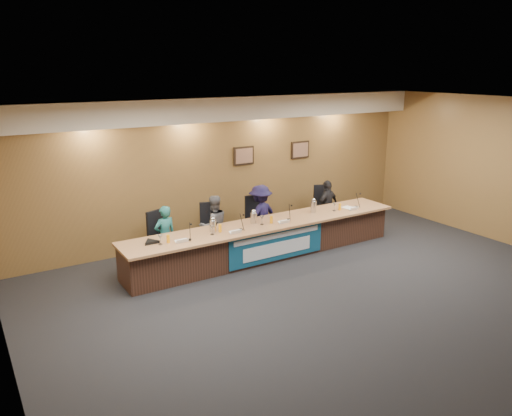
# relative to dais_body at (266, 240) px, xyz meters

# --- Properties ---
(floor) EXTENTS (10.00, 10.00, 0.00)m
(floor) POSITION_rel_dais_body_xyz_m (0.00, -2.40, -0.35)
(floor) COLOR black
(floor) RESTS_ON ground
(ceiling) EXTENTS (10.00, 8.00, 0.04)m
(ceiling) POSITION_rel_dais_body_xyz_m (0.00, -2.40, 2.85)
(ceiling) COLOR silver
(ceiling) RESTS_ON wall_back
(wall_back) EXTENTS (10.00, 0.04, 3.20)m
(wall_back) POSITION_rel_dais_body_xyz_m (0.00, 1.60, 1.25)
(wall_back) COLOR brown
(wall_back) RESTS_ON floor
(wall_left) EXTENTS (0.04, 8.00, 3.20)m
(wall_left) POSITION_rel_dais_body_xyz_m (-5.00, -2.40, 1.25)
(wall_left) COLOR brown
(wall_left) RESTS_ON floor
(soffit) EXTENTS (10.00, 0.50, 0.50)m
(soffit) POSITION_rel_dais_body_xyz_m (0.00, 1.35, 2.60)
(soffit) COLOR beige
(soffit) RESTS_ON wall_back
(dais_body) EXTENTS (6.00, 0.80, 0.70)m
(dais_body) POSITION_rel_dais_body_xyz_m (0.00, 0.00, 0.00)
(dais_body) COLOR #392117
(dais_body) RESTS_ON floor
(dais_top) EXTENTS (6.10, 0.95, 0.05)m
(dais_top) POSITION_rel_dais_body_xyz_m (0.00, -0.05, 0.38)
(dais_top) COLOR #9F6D44
(dais_top) RESTS_ON dais_body
(banner) EXTENTS (2.20, 0.02, 0.65)m
(banner) POSITION_rel_dais_body_xyz_m (0.00, -0.41, 0.03)
(banner) COLOR navy
(banner) RESTS_ON dais_body
(banner_text_upper) EXTENTS (2.00, 0.01, 0.10)m
(banner_text_upper) POSITION_rel_dais_body_xyz_m (0.00, -0.43, 0.23)
(banner_text_upper) COLOR silver
(banner_text_upper) RESTS_ON banner
(banner_text_lower) EXTENTS (1.60, 0.01, 0.28)m
(banner_text_lower) POSITION_rel_dais_body_xyz_m (0.00, -0.43, -0.05)
(banner_text_lower) COLOR silver
(banner_text_lower) RESTS_ON banner
(wall_photo_left) EXTENTS (0.52, 0.04, 0.42)m
(wall_photo_left) POSITION_rel_dais_body_xyz_m (0.40, 1.57, 1.50)
(wall_photo_left) COLOR black
(wall_photo_left) RESTS_ON wall_back
(wall_photo_right) EXTENTS (0.52, 0.04, 0.42)m
(wall_photo_right) POSITION_rel_dais_body_xyz_m (2.00, 1.57, 1.50)
(wall_photo_right) COLOR black
(wall_photo_right) RESTS_ON wall_back
(panelist_a) EXTENTS (0.48, 0.35, 1.23)m
(panelist_a) POSITION_rel_dais_body_xyz_m (-1.95, 0.63, 0.27)
(panelist_a) COLOR #1D5C5A
(panelist_a) RESTS_ON floor
(panelist_b) EXTENTS (0.66, 0.53, 1.29)m
(panelist_b) POSITION_rel_dais_body_xyz_m (-0.88, 0.63, 0.30)
(panelist_b) COLOR #4F4F53
(panelist_b) RESTS_ON floor
(panelist_c) EXTENTS (0.99, 0.73, 1.37)m
(panelist_c) POSITION_rel_dais_body_xyz_m (0.26, 0.63, 0.33)
(panelist_c) COLOR #141033
(panelist_c) RESTS_ON floor
(panelist_d) EXTENTS (0.78, 0.47, 1.25)m
(panelist_d) POSITION_rel_dais_body_xyz_m (2.13, 0.63, 0.27)
(panelist_d) COLOR black
(panelist_d) RESTS_ON floor
(office_chair_a) EXTENTS (0.61, 0.61, 0.08)m
(office_chair_a) POSITION_rel_dais_body_xyz_m (-1.95, 0.73, 0.13)
(office_chair_a) COLOR black
(office_chair_a) RESTS_ON floor
(office_chair_b) EXTENTS (0.60, 0.60, 0.08)m
(office_chair_b) POSITION_rel_dais_body_xyz_m (-0.88, 0.73, 0.13)
(office_chair_b) COLOR black
(office_chair_b) RESTS_ON floor
(office_chair_c) EXTENTS (0.53, 0.53, 0.08)m
(office_chair_c) POSITION_rel_dais_body_xyz_m (0.26, 0.73, 0.13)
(office_chair_c) COLOR black
(office_chair_c) RESTS_ON floor
(office_chair_d) EXTENTS (0.63, 0.63, 0.08)m
(office_chair_d) POSITION_rel_dais_body_xyz_m (2.13, 0.73, 0.13)
(office_chair_d) COLOR black
(office_chair_d) RESTS_ON floor
(nameplate_a) EXTENTS (0.24, 0.08, 0.10)m
(nameplate_a) POSITION_rel_dais_body_xyz_m (-1.96, -0.26, 0.45)
(nameplate_a) COLOR white
(nameplate_a) RESTS_ON dais_top
(microphone_a) EXTENTS (0.07, 0.07, 0.02)m
(microphone_a) POSITION_rel_dais_body_xyz_m (-1.79, -0.19, 0.41)
(microphone_a) COLOR black
(microphone_a) RESTS_ON dais_top
(juice_glass_a) EXTENTS (0.06, 0.06, 0.15)m
(juice_glass_a) POSITION_rel_dais_body_xyz_m (-2.18, -0.12, 0.47)
(juice_glass_a) COLOR #F7A110
(juice_glass_a) RESTS_ON dais_top
(water_glass_a) EXTENTS (0.08, 0.08, 0.18)m
(water_glass_a) POSITION_rel_dais_body_xyz_m (-2.33, -0.13, 0.49)
(water_glass_a) COLOR silver
(water_glass_a) RESTS_ON dais_top
(nameplate_b) EXTENTS (0.24, 0.08, 0.10)m
(nameplate_b) POSITION_rel_dais_body_xyz_m (-0.88, -0.33, 0.45)
(nameplate_b) COLOR white
(nameplate_b) RESTS_ON dais_top
(microphone_b) EXTENTS (0.07, 0.07, 0.02)m
(microphone_b) POSITION_rel_dais_body_xyz_m (-0.69, -0.17, 0.41)
(microphone_b) COLOR black
(microphone_b) RESTS_ON dais_top
(juice_glass_b) EXTENTS (0.06, 0.06, 0.15)m
(juice_glass_b) POSITION_rel_dais_body_xyz_m (-1.10, -0.07, 0.47)
(juice_glass_b) COLOR #F7A110
(juice_glass_b) RESTS_ON dais_top
(water_glass_b) EXTENTS (0.08, 0.08, 0.18)m
(water_glass_b) POSITION_rel_dais_body_xyz_m (-1.30, -0.13, 0.49)
(water_glass_b) COLOR silver
(water_glass_b) RESTS_ON dais_top
(nameplate_c) EXTENTS (0.24, 0.08, 0.10)m
(nameplate_c) POSITION_rel_dais_body_xyz_m (0.26, -0.29, 0.45)
(nameplate_c) COLOR white
(nameplate_c) RESTS_ON dais_top
(microphone_c) EXTENTS (0.07, 0.07, 0.02)m
(microphone_c) POSITION_rel_dais_body_xyz_m (0.48, -0.12, 0.41)
(microphone_c) COLOR black
(microphone_c) RESTS_ON dais_top
(juice_glass_c) EXTENTS (0.06, 0.06, 0.15)m
(juice_glass_c) POSITION_rel_dais_body_xyz_m (0.04, -0.13, 0.47)
(juice_glass_c) COLOR #F7A110
(juice_glass_c) RESTS_ON dais_top
(water_glass_c) EXTENTS (0.08, 0.08, 0.18)m
(water_glass_c) POSITION_rel_dais_body_xyz_m (-0.16, -0.10, 0.49)
(water_glass_c) COLOR silver
(water_glass_c) RESTS_ON dais_top
(nameplate_d) EXTENTS (0.24, 0.08, 0.10)m
(nameplate_d) POSITION_rel_dais_body_xyz_m (2.13, -0.31, 0.45)
(nameplate_d) COLOR white
(nameplate_d) RESTS_ON dais_top
(microphone_d) EXTENTS (0.07, 0.07, 0.02)m
(microphone_d) POSITION_rel_dais_body_xyz_m (2.35, -0.13, 0.41)
(microphone_d) COLOR black
(microphone_d) RESTS_ON dais_top
(juice_glass_d) EXTENTS (0.06, 0.06, 0.15)m
(juice_glass_d) POSITION_rel_dais_body_xyz_m (1.86, -0.12, 0.47)
(juice_glass_d) COLOR #F7A110
(juice_glass_d) RESTS_ON dais_top
(water_glass_d) EXTENTS (0.08, 0.08, 0.18)m
(water_glass_d) POSITION_rel_dais_body_xyz_m (1.72, -0.10, 0.49)
(water_glass_d) COLOR silver
(water_glass_d) RESTS_ON dais_top
(carafe_left) EXTENTS (0.13, 0.13, 0.23)m
(carafe_left) POSITION_rel_dais_body_xyz_m (-1.21, 0.01, 0.52)
(carafe_left) COLOR silver
(carafe_left) RESTS_ON dais_top
(carafe_mid) EXTENTS (0.13, 0.13, 0.23)m
(carafe_mid) POSITION_rel_dais_body_xyz_m (-0.27, 0.05, 0.51)
(carafe_mid) COLOR silver
(carafe_mid) RESTS_ON dais_top
(carafe_right) EXTENTS (0.12, 0.12, 0.25)m
(carafe_right) POSITION_rel_dais_body_xyz_m (1.25, 0.05, 0.53)
(carafe_right) COLOR silver
(carafe_right) RESTS_ON dais_top
(speakerphone) EXTENTS (0.32, 0.32, 0.05)m
(speakerphone) POSITION_rel_dais_body_xyz_m (-2.45, 0.02, 0.43)
(speakerphone) COLOR black
(speakerphone) RESTS_ON dais_top
(paper_stack) EXTENTS (0.26, 0.33, 0.01)m
(paper_stack) POSITION_rel_dais_body_xyz_m (2.16, -0.10, 0.40)
(paper_stack) COLOR white
(paper_stack) RESTS_ON dais_top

